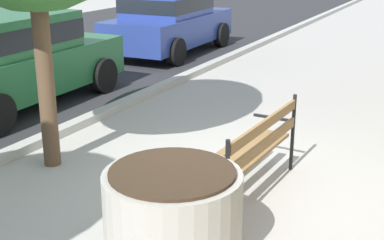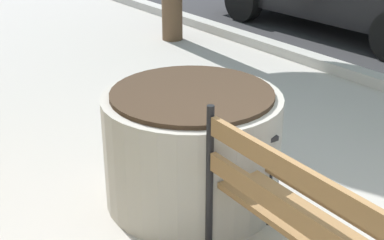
{
  "view_description": "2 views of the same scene",
  "coord_description": "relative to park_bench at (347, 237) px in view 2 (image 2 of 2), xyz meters",
  "views": [
    {
      "loc": [
        -5.07,
        -2.1,
        2.6
      ],
      "look_at": [
        -0.08,
        0.49,
        0.75
      ],
      "focal_mm": 49.5,
      "sensor_mm": 36.0,
      "label": 1
    },
    {
      "loc": [
        1.21,
        -2.1,
        2.11
      ],
      "look_at": [
        -1.51,
        -0.06,
        0.6
      ],
      "focal_mm": 52.02,
      "sensor_mm": 36.0,
      "label": 2
    }
  ],
  "objects": [
    {
      "name": "concrete_planter",
      "position": [
        -1.42,
        0.16,
        -0.14
      ],
      "size": [
        1.2,
        1.2,
        0.8
      ],
      "color": "#A8A399",
      "rests_on": "ground"
    },
    {
      "name": "park_bench",
      "position": [
        0.0,
        0.0,
        0.0
      ],
      "size": [
        1.82,
        0.62,
        0.95
      ],
      "color": "olive",
      "rests_on": "ground"
    }
  ]
}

